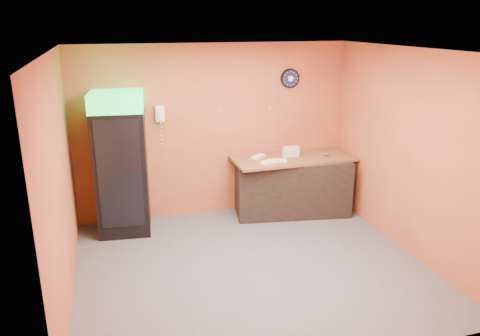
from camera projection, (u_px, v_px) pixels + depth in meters
name	position (u px, v px, depth m)	size (l,w,h in m)	color
floor	(251.00, 266.00, 6.24)	(4.50, 4.50, 0.00)	#47474C
back_wall	(215.00, 131.00, 7.64)	(4.50, 0.02, 2.80)	#BE5D35
left_wall	(60.00, 183.00, 5.22)	(0.02, 4.00, 2.80)	#BE5D35
right_wall	(408.00, 152.00, 6.41)	(0.02, 4.00, 2.80)	#BE5D35
ceiling	(253.00, 50.00, 5.39)	(4.50, 4.00, 0.02)	white
beverage_cooler	(122.00, 166.00, 6.98)	(0.83, 0.84, 2.15)	black
prep_counter	(291.00, 186.00, 7.87)	(1.86, 0.83, 0.93)	black
wall_clock	(290.00, 78.00, 7.71)	(0.32, 0.06, 0.32)	black
wall_phone	(160.00, 114.00, 7.26)	(0.13, 0.11, 0.24)	white
butcher_paper	(292.00, 158.00, 7.72)	(1.98, 0.86, 0.04)	brown
sub_roll_stack	(291.00, 152.00, 7.72)	(0.27, 0.11, 0.17)	beige
wrapped_sandwich_left	(270.00, 162.00, 7.38)	(0.30, 0.12, 0.04)	silver
wrapped_sandwich_mid	(278.00, 161.00, 7.46)	(0.28, 0.11, 0.04)	silver
wrapped_sandwich_right	(259.00, 156.00, 7.68)	(0.27, 0.11, 0.04)	silver
kitchen_tool	(291.00, 155.00, 7.72)	(0.07, 0.07, 0.07)	silver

